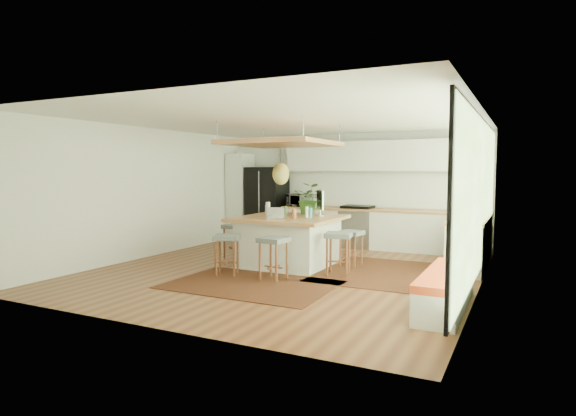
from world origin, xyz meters
The scene contains 37 objects.
floor centered at (0.00, 0.00, 0.00)m, with size 7.00×7.00×0.00m, color #572B18.
ceiling centered at (0.00, 0.00, 2.70)m, with size 7.00×7.00×0.00m, color white.
wall_back centered at (0.00, 3.50, 1.35)m, with size 6.50×6.50×0.00m, color silver.
wall_front centered at (0.00, -3.50, 1.35)m, with size 6.50×6.50×0.00m, color silver.
wall_left centered at (-3.25, 0.00, 1.35)m, with size 7.00×7.00×0.00m, color silver.
wall_right centered at (3.25, 0.00, 1.35)m, with size 7.00×7.00×0.00m, color silver.
window_wall centered at (3.22, 0.00, 1.40)m, with size 0.10×6.20×2.60m, color black, non-canonical shape.
pantry centered at (-2.95, 3.18, 1.12)m, with size 0.55×0.60×2.25m, color silver.
back_counter_base centered at (0.55, 3.18, 0.44)m, with size 4.20×0.60×0.88m, color silver.
back_counter_top centered at (0.55, 3.18, 0.90)m, with size 4.24×0.64×0.05m, color #9A5F36.
backsplash centered at (0.55, 3.48, 1.35)m, with size 4.20×0.02×0.80m, color white.
upper_cabinets centered at (0.55, 3.32, 2.15)m, with size 4.20×0.34×0.70m, color silver.
range centered at (0.30, 3.18, 0.50)m, with size 0.76×0.62×1.00m, color #A5A5AA, non-canonical shape.
right_counter_base centered at (2.93, 2.00, 0.44)m, with size 0.60×2.50×0.88m, color silver.
right_counter_top centered at (2.93, 2.00, 0.90)m, with size 0.64×2.54×0.05m, color #9A5F36.
window_bench centered at (2.95, -1.20, 0.25)m, with size 0.52×2.00×0.50m, color silver, non-canonical shape.
ceiling_panel centered at (-0.30, 0.40, 2.05)m, with size 1.86×1.86×0.80m, color #9A5F36, non-canonical shape.
rug_near centered at (-0.01, -1.18, 0.01)m, with size 2.60×1.80×0.01m, color black.
rug_right centered at (1.47, 0.63, 0.01)m, with size 1.80×2.60×0.01m, color black.
fridge centered at (-2.13, 3.18, 0.93)m, with size 0.94×0.74×1.90m, color black, non-canonical shape.
island centered at (-0.20, 0.55, 0.47)m, with size 1.85×1.85×0.93m, color #9A5F36, non-canonical shape.
stool_near_left centered at (-0.76, -0.75, 0.35)m, with size 0.41×0.41×0.70m, color #51575A, non-canonical shape.
stool_near_right centered at (0.15, -0.75, 0.35)m, with size 0.42×0.42×0.71m, color #51575A, non-canonical shape.
stool_right_front centered at (0.96, 0.13, 0.35)m, with size 0.44×0.44×0.74m, color #51575A, non-canonical shape.
stool_right_back centered at (0.91, 0.96, 0.35)m, with size 0.40×0.40×0.67m, color #51575A, non-canonical shape.
stool_left_side centered at (-1.50, 0.67, 0.35)m, with size 0.42×0.42×0.70m, color #51575A, non-canonical shape.
laptop centered at (-0.21, 0.02, 1.05)m, with size 0.30×0.32×0.22m, color #A5A5AA, non-canonical shape.
monitor centered at (0.26, 0.97, 1.19)m, with size 0.54×0.19×0.51m, color #A5A5AA, non-canonical shape.
microwave centered at (-1.21, 3.13, 1.11)m, with size 0.56×0.31×0.38m, color #A5A5AA.
island_plant centered at (-0.08, 1.20, 1.18)m, with size 0.57×0.63×0.49m, color #1E4C19.
island_bowl centered at (-0.74, 0.83, 0.95)m, with size 0.20×0.20×0.05m, color white.
island_bottle_0 centered at (-0.75, 0.65, 1.03)m, with size 0.07×0.07×0.19m, color #3096C2.
island_bottle_1 centered at (-0.60, 0.40, 1.03)m, with size 0.07×0.07×0.19m, color silver.
island_bottle_2 centered at (0.05, 0.25, 1.03)m, with size 0.07×0.07×0.19m, color #9C5234.
island_bottle_3 centered at (0.15, 0.60, 1.03)m, with size 0.07×0.07×0.19m, color white.
island_bottle_4 centered at (-0.40, 0.80, 1.03)m, with size 0.07×0.07×0.19m, color #496E42.
island_bottle_5 centered at (0.30, 0.45, 1.03)m, with size 0.07×0.07×0.19m, color #3096C2.
Camera 1 is at (3.86, -7.65, 1.80)m, focal length 30.02 mm.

